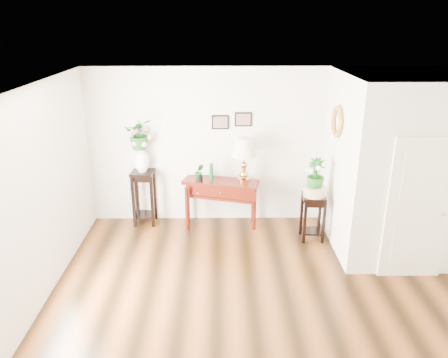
{
  "coord_description": "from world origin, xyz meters",
  "views": [
    {
      "loc": [
        -0.66,
        -4.74,
        3.57
      ],
      "look_at": [
        -0.6,
        1.3,
        1.32
      ],
      "focal_mm": 35.0,
      "sensor_mm": 36.0,
      "label": 1
    }
  ],
  "objects_px": {
    "console_table": "(221,203)",
    "table_lamp": "(244,162)",
    "plant_stand_a": "(144,197)",
    "plant_stand_b": "(312,217)"
  },
  "relations": [
    {
      "from": "console_table",
      "to": "table_lamp",
      "type": "xyz_separation_m",
      "value": [
        0.41,
        0.0,
        0.79
      ]
    },
    {
      "from": "console_table",
      "to": "table_lamp",
      "type": "bearing_deg",
      "value": 15.64
    },
    {
      "from": "plant_stand_a",
      "to": "console_table",
      "type": "bearing_deg",
      "value": -5.57
    },
    {
      "from": "console_table",
      "to": "plant_stand_a",
      "type": "relative_size",
      "value": 1.3
    },
    {
      "from": "console_table",
      "to": "plant_stand_b",
      "type": "distance_m",
      "value": 1.63
    },
    {
      "from": "table_lamp",
      "to": "plant_stand_b",
      "type": "bearing_deg",
      "value": -24.33
    },
    {
      "from": "plant_stand_a",
      "to": "plant_stand_b",
      "type": "distance_m",
      "value": 3.01
    },
    {
      "from": "console_table",
      "to": "plant_stand_a",
      "type": "height_order",
      "value": "plant_stand_a"
    },
    {
      "from": "table_lamp",
      "to": "plant_stand_a",
      "type": "height_order",
      "value": "table_lamp"
    },
    {
      "from": "console_table",
      "to": "plant_stand_a",
      "type": "xyz_separation_m",
      "value": [
        -1.38,
        0.13,
        0.07
      ]
    }
  ]
}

